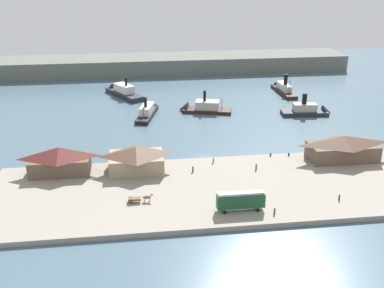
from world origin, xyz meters
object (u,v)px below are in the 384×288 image
Objects in this scene: horse_cart at (139,198)px; pedestrian_near_cart at (339,197)px; ferry_shed_east_terminal at (343,147)px; ferry_approaching_east at (121,91)px; ferry_outer_harbor at (148,111)px; pedestrian_near_west_shed at (275,211)px; pedestrian_walking_east at (256,167)px; pedestrian_near_east_shed at (193,169)px; pedestrian_by_tram at (213,160)px; ferry_shed_west_terminal at (60,160)px; ferry_shed_customs_shed at (136,159)px; ferry_moored_east at (310,111)px; mooring_post_east at (271,154)px; ferry_approaching_west at (282,88)px; mooring_post_west at (289,154)px; street_tram at (241,200)px; ferry_mid_harbor at (201,108)px.

horse_cart is 46.53m from pedestrian_near_cart.
ferry_shed_east_terminal is 0.81× the size of ferry_approaching_east.
ferry_shed_east_terminal is 72.80m from ferry_outer_harbor.
pedestrian_near_west_shed is at bearing -72.31° from ferry_outer_harbor.
pedestrian_near_east_shed is at bearing 176.92° from pedestrian_walking_east.
pedestrian_near_west_shed is 0.07× the size of ferry_outer_harbor.
ferry_shed_east_terminal reaches higher than ferry_outer_harbor.
ferry_approaching_east is at bearing 128.54° from ferry_shed_east_terminal.
pedestrian_near_west_shed is at bearing -73.25° from pedestrian_by_tram.
ferry_shed_east_terminal is 38.40m from pedestrian_near_west_shed.
ferry_shed_customs_shed is at bearing -3.02° from ferry_shed_west_terminal.
pedestrian_near_east_shed is 16.93m from pedestrian_walking_east.
pedestrian_near_east_shed is 0.08× the size of ferry_outer_harbor.
pedestrian_near_east_shed is at bearing 122.33° from pedestrian_near_west_shed.
ferry_approaching_east is 78.25m from ferry_moored_east.
ferry_approaching_east is 1.07× the size of ferry_outer_harbor.
ferry_shed_customs_shed is 0.77× the size of ferry_moored_east.
ferry_shed_customs_shed is 16.04× the size of mooring_post_east.
ferry_approaching_west is 31.74m from ferry_moored_east.
horse_cart is 111.74m from ferry_approaching_west.
ferry_approaching_west reaches higher than mooring_post_east.
horse_cart is 34.12m from pedestrian_walking_east.
mooring_post_west is (43.06, 21.54, -0.48)m from horse_cart.
street_tram is 22.26m from pedestrian_walking_east.
pedestrian_by_tram is (40.85, 1.10, -2.96)m from ferry_shed_west_terminal.
horse_cart is (20.08, -18.37, -2.75)m from ferry_shed_west_terminal.
horse_cart is 3.70× the size of pedestrian_by_tram.
ferry_shed_east_terminal is 0.93× the size of ferry_mid_harbor.
street_tram is 76.72m from ferry_outer_harbor.
ferry_approaching_east is at bearing 93.23° from horse_cart.
ferry_shed_customs_shed is at bearing -130.69° from ferry_approaching_west.
pedestrian_near_east_shed is at bearing -11.14° from ferry_shed_customs_shed.
ferry_outer_harbor is 19.78m from ferry_mid_harbor.
ferry_mid_harbor reaches higher than ferry_shed_customs_shed.
ferry_approaching_west reaches higher than ferry_moored_east.
ferry_approaching_west is (63.76, 91.77, -0.57)m from horse_cart.
street_tram is at bearing -30.65° from ferry_shed_west_terminal.
street_tram reaches higher than pedestrian_by_tram.
pedestrian_near_east_shed is at bearing -100.57° from ferry_mid_harbor.
pedestrian_walking_east is 0.09× the size of ferry_mid_harbor.
ferry_shed_west_terminal is 34.84m from pedestrian_near_east_shed.
ferry_approaching_west reaches higher than ferry_outer_harbor.
ferry_moored_east is (59.49, -7.89, -0.02)m from ferry_outer_harbor.
pedestrian_near_east_shed reaches higher than mooring_post_west.
ferry_shed_east_terminal is at bearing -3.42° from pedestrian_by_tram.
mooring_post_east is at bearing 7.05° from ferry_shed_customs_shed.
pedestrian_walking_east is 0.08× the size of ferry_outer_harbor.
ferry_outer_harbor is (-17.50, 74.66, -2.33)m from street_tram.
ferry_shed_west_terminal is 17.46× the size of mooring_post_west.
pedestrian_near_cart is at bearing -73.62° from ferry_mid_harbor.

